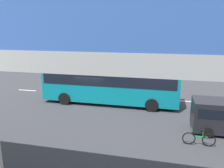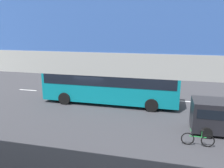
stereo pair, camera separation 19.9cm
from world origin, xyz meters
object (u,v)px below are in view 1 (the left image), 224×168
pedestrian (96,83)px  traffic_sign (71,71)px  bicycle_green (199,139)px  city_bus (110,82)px

pedestrian → traffic_sign: (3.16, -1.15, 1.00)m
bicycle_green → traffic_sign: traffic_sign is taller
traffic_sign → city_bus: bearing=141.6°
pedestrian → traffic_sign: size_ratio=0.64×
city_bus → bicycle_green: (-6.57, 6.06, -1.51)m
bicycle_green → traffic_sign: size_ratio=0.63×
city_bus → pedestrian: 3.99m
city_bus → pedestrian: size_ratio=6.44×
bicycle_green → pedestrian: pedestrian is taller
city_bus → traffic_sign: bearing=-38.4°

